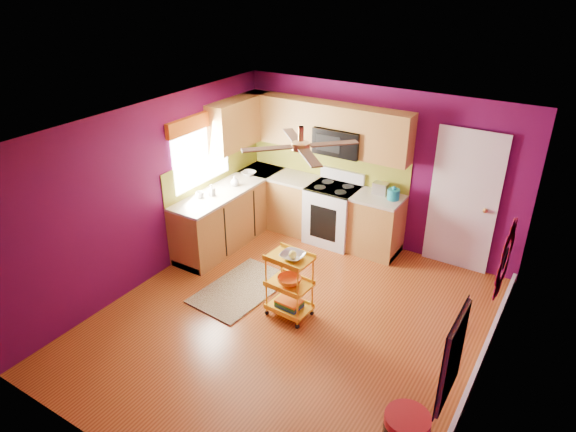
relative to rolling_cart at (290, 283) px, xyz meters
The scene contains 17 objects.
ground 0.52m from the rolling_cart, 53.48° to the right, with size 5.00×5.00×0.00m, color brown.
room_envelope 1.15m from the rolling_cart, 46.11° to the right, with size 4.54×5.04×2.52m.
lower_cabinets 2.11m from the rolling_cart, 126.54° to the left, with size 2.81×2.31×0.94m.
electric_range 2.10m from the rolling_cart, 102.65° to the left, with size 0.76×0.66×1.13m.
upper_cabinetry 2.69m from the rolling_cart, 119.33° to the left, with size 2.80×2.30×1.26m.
left_window 2.63m from the rolling_cart, 156.42° to the left, with size 0.08×1.35×1.08m.
panel_door 2.80m from the rolling_cart, 58.45° to the left, with size 0.95×0.11×2.15m.
right_wall_art 2.55m from the rolling_cart, 11.23° to the right, with size 0.04×2.74×1.04m.
ceiling_fan 1.80m from the rolling_cart, 41.25° to the left, with size 1.01×1.01×0.26m.
shag_rug 1.00m from the rolling_cart, behind, with size 0.84×1.38×0.02m, color #322210.
rolling_cart is the anchor object (origin of this frame).
teal_kettle 2.23m from the rolling_cart, 76.91° to the left, with size 0.18×0.18×0.21m.
toaster 2.27m from the rolling_cart, 83.52° to the left, with size 0.22×0.15×0.18m, color beige.
soap_bottle_a 2.10m from the rolling_cart, 156.99° to the left, with size 0.08×0.08×0.18m, color #EA3F72.
soap_bottle_b 2.26m from the rolling_cart, 144.78° to the left, with size 0.13×0.13×0.17m, color white.
counter_dish 2.62m from the rolling_cart, 136.94° to the left, with size 0.23×0.23×0.06m, color white.
counter_cup 2.13m from the rolling_cart, 161.95° to the left, with size 0.12×0.12×0.10m, color white.
Camera 1 is at (2.72, -4.43, 4.12)m, focal length 32.00 mm.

